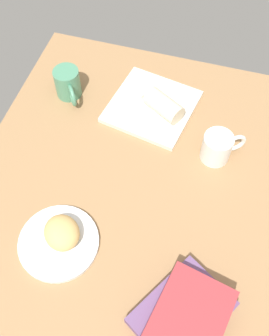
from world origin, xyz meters
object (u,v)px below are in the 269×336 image
(scone_pastry, at_px, (62,233))
(round_plate, at_px, (59,243))
(square_plate, at_px, (152,106))
(book_stack, at_px, (185,317))
(second_mug, at_px, (68,83))
(coffee_mug, at_px, (218,147))
(breakfast_wrap, at_px, (164,105))
(sauce_cup, at_px, (138,93))

(scone_pastry, bearing_deg, round_plate, -30.88)
(round_plate, xyz_separation_m, square_plate, (-0.50, 0.11, 0.00))
(book_stack, bearing_deg, round_plate, -105.18)
(scone_pastry, distance_m, second_mug, 0.50)
(coffee_mug, bearing_deg, book_stack, 1.04)
(round_plate, height_order, coffee_mug, coffee_mug)
(breakfast_wrap, xyz_separation_m, book_stack, (0.58, 0.19, -0.01))
(sauce_cup, xyz_separation_m, breakfast_wrap, (0.04, 0.09, 0.02))
(sauce_cup, height_order, coffee_mug, coffee_mug)
(sauce_cup, bearing_deg, square_plate, 65.97)
(sauce_cup, bearing_deg, second_mug, -79.61)
(sauce_cup, relative_size, coffee_mug, 0.38)
(breakfast_wrap, bearing_deg, sauce_cup, 96.03)
(sauce_cup, height_order, breakfast_wrap, breakfast_wrap)
(sauce_cup, distance_m, book_stack, 0.68)
(square_plate, relative_size, second_mug, 2.12)
(sauce_cup, distance_m, second_mug, 0.22)
(round_plate, bearing_deg, breakfast_wrap, 162.44)
(round_plate, xyz_separation_m, second_mug, (-0.49, -0.16, 0.04))
(scone_pastry, relative_size, sauce_cup, 2.15)
(round_plate, distance_m, scone_pastry, 0.04)
(round_plate, relative_size, scone_pastry, 2.07)
(round_plate, relative_size, sauce_cup, 4.44)
(book_stack, distance_m, second_mug, 0.77)
(scone_pastry, bearing_deg, breakfast_wrap, 162.90)
(square_plate, xyz_separation_m, coffee_mug, (0.12, 0.23, 0.04))
(square_plate, distance_m, book_stack, 0.64)
(square_plate, distance_m, sauce_cup, 0.06)
(breakfast_wrap, height_order, book_stack, breakfast_wrap)
(coffee_mug, bearing_deg, second_mug, -102.16)
(scone_pastry, relative_size, square_plate, 0.40)
(round_plate, distance_m, square_plate, 0.52)
(round_plate, relative_size, square_plate, 0.83)
(scone_pastry, height_order, sauce_cup, scone_pastry)
(book_stack, relative_size, second_mug, 2.36)
(scone_pastry, bearing_deg, book_stack, 72.15)
(square_plate, bearing_deg, breakfast_wrap, 65.97)
(scone_pastry, xyz_separation_m, square_plate, (-0.49, 0.10, -0.04))
(sauce_cup, height_order, book_stack, book_stack)
(sauce_cup, relative_size, second_mug, 0.39)
(round_plate, xyz_separation_m, coffee_mug, (-0.38, 0.34, 0.04))
(scone_pastry, xyz_separation_m, breakfast_wrap, (-0.47, 0.14, 0.00))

